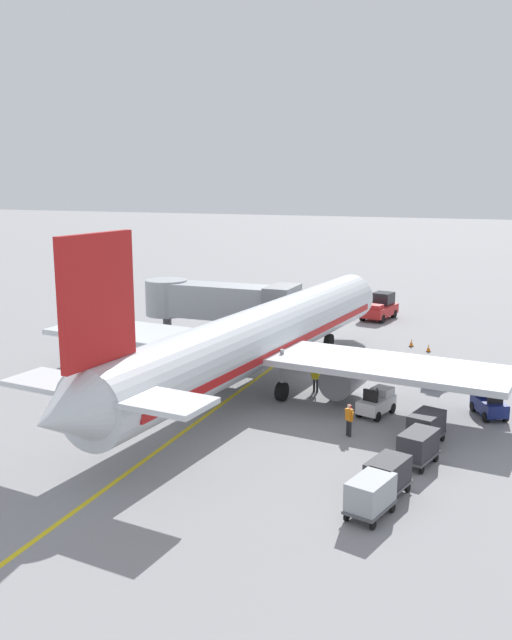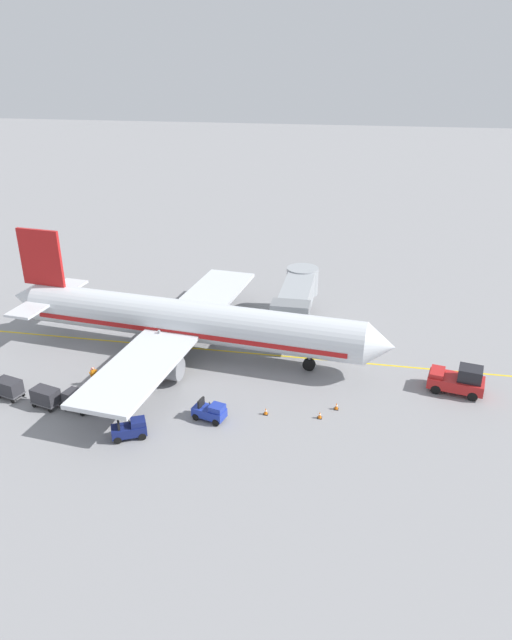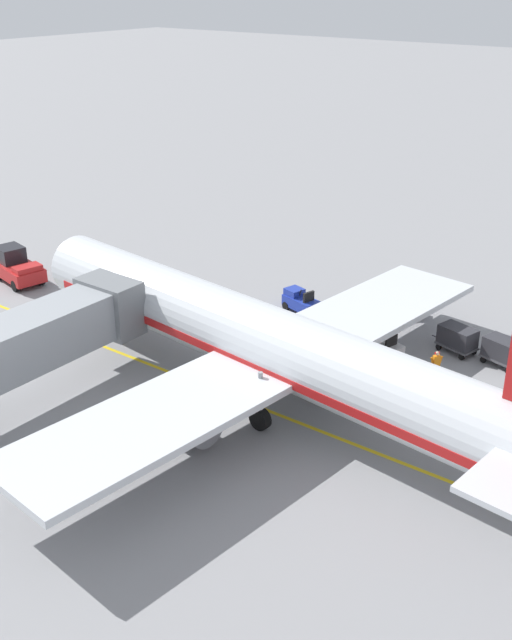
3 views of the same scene
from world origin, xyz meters
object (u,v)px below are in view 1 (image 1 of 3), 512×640
pushback_tractor (379,307)px  safety_cone_nose_right (424,362)px  safety_cone_nose_left (411,343)px  safety_cone_wing_tip (429,348)px  baggage_cart_tail_end (371,494)px  ground_crew_wing_walker (316,377)px  parked_airliner (261,338)px  baggage_cart_front (426,425)px  ground_crew_loader (349,418)px  baggage_tug_lead (439,373)px  baggage_cart_third_in_train (387,474)px  baggage_tug_trailing (489,403)px  baggage_tug_spare (377,402)px  baggage_cart_second_in_train (418,445)px  jet_bridge (220,302)px

pushback_tractor → safety_cone_nose_right: (6.22, -14.94, -0.81)m
safety_cone_nose_left → safety_cone_wing_tip: size_ratio=1.00×
baggage_cart_tail_end → ground_crew_wing_walker: ground_crew_wing_walker is taller
parked_airliner → safety_cone_nose_right: 12.84m
baggage_cart_front → safety_cone_nose_right: 14.67m
pushback_tractor → ground_crew_loader: 30.22m
baggage_cart_tail_end → ground_crew_wing_walker: size_ratio=1.76×
baggage_tug_lead → ground_crew_wing_walker: 8.18m
parked_airliner → pushback_tractor: bearing=83.7°
baggage_cart_third_in_train → safety_cone_wing_tip: size_ratio=5.05×
baggage_cart_front → safety_cone_wing_tip: size_ratio=5.05×
safety_cone_wing_tip → baggage_tug_trailing: bearing=-69.4°
baggage_tug_trailing → safety_cone_nose_left: size_ratio=4.70×
baggage_tug_spare → baggage_cart_second_in_train: bearing=-62.5°
baggage_cart_second_in_train → baggage_cart_third_in_train: 3.69m
pushback_tractor → baggage_tug_spare: 26.69m
ground_crew_loader → safety_cone_wing_tip: bearing=85.8°
safety_cone_nose_right → safety_cone_wing_tip: same height
parked_airliner → baggage_cart_third_in_train: bearing=-49.5°
baggage_cart_front → baggage_cart_second_in_train: bearing=-89.8°
baggage_cart_front → safety_cone_nose_right: baggage_cart_front is taller
baggage_tug_trailing → ground_crew_wing_walker: ground_crew_wing_walker is taller
pushback_tractor → ground_crew_wing_walker: (0.90, -23.54, -0.15)m
jet_bridge → safety_cone_wing_tip: bearing=13.6°
pushback_tractor → baggage_tug_spare: pushback_tractor is taller
baggage_cart_front → ground_crew_wing_walker: ground_crew_wing_walker is taller
jet_bridge → baggage_tug_lead: jet_bridge is taller
ground_crew_loader → safety_cone_nose_right: size_ratio=2.86×
jet_bridge → pushback_tractor: bearing=56.5°
baggage_cart_tail_end → safety_cone_wing_tip: 27.02m
jet_bridge → ground_crew_wing_walker: (10.55, -8.98, -2.50)m
parked_airliner → safety_cone_nose_right: (8.84, 8.85, -2.90)m
baggage_tug_spare → baggage_cart_third_in_train: baggage_tug_spare is taller
parked_airliner → jet_bridge: bearing=127.3°
baggage_cart_second_in_train → safety_cone_nose_right: baggage_cart_second_in_train is taller
baggage_tug_trailing → baggage_cart_front: bearing=-116.2°
pushback_tractor → safety_cone_nose_right: size_ratio=8.05×
jet_bridge → ground_crew_wing_walker: 14.08m
parked_airliner → ground_crew_wing_walker: size_ratio=22.10×
baggage_cart_second_in_train → safety_cone_nose_left: bearing=99.6°
jet_bridge → baggage_cart_third_in_train: bearing=-50.9°
parked_airliner → baggage_cart_tail_end: parked_airliner is taller
ground_crew_loader → baggage_tug_lead: bearing=74.0°
baggage_cart_second_in_train → ground_crew_loader: (-3.77, 2.27, 0.00)m
pushback_tractor → baggage_tug_lead: (7.69, -18.97, -0.39)m
parked_airliner → baggage_cart_tail_end: 17.31m
baggage_cart_third_in_train → safety_cone_nose_left: size_ratio=5.05×
baggage_cart_second_in_train → ground_crew_wing_walker: ground_crew_wing_walker is taller
safety_cone_nose_left → safety_cone_nose_right: size_ratio=1.00×
ground_crew_loader → pushback_tractor: bearing=98.7°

